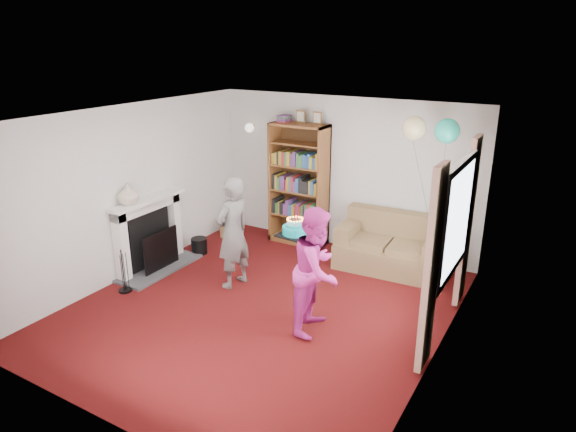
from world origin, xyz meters
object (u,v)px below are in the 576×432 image
Objects in this scene: person_striped at (233,233)px; bookcase at (300,186)px; sofa at (392,248)px; person_magenta at (317,270)px; birthday_cake at (295,230)px.

bookcase is at bearing -170.54° from person_striped.
person_magenta reaches higher than sofa.
person_striped is 4.13× the size of birthday_cake.
birthday_cake reaches higher than sofa.
bookcase is at bearing 117.64° from birthday_cake.
bookcase is at bearing 169.45° from sofa.
birthday_cake is (1.08, -2.06, 0.08)m from bookcase.
birthday_cake is at bearing -113.18° from sofa.
bookcase reaches higher than sofa.
person_striped is at bearing 67.14° from person_magenta.
bookcase reaches higher than birthday_cake.
bookcase is 1.95m from person_striped.
person_magenta is 0.65m from birthday_cake.
bookcase is at bearing 26.33° from person_magenta.
person_magenta is at bearing -56.75° from bookcase.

